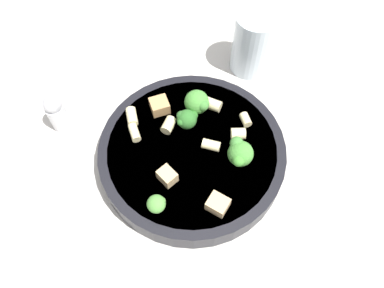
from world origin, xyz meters
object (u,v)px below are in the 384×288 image
Objects in this scene: rigatoni_5 at (246,120)px; broccoli_floret_3 at (240,153)px; chicken_chunk_0 at (160,106)px; pepper_shaker at (57,113)px; rigatoni_2 at (211,145)px; rigatoni_4 at (212,104)px; rigatoni_6 at (132,117)px; broccoli_floret_2 at (156,204)px; rigatoni_0 at (167,126)px; broccoli_floret_0 at (187,119)px; drinking_glass at (253,46)px; chicken_chunk_2 at (167,176)px; rigatoni_3 at (238,134)px; pasta_bowl at (192,153)px; broccoli_floret_1 at (198,103)px; rigatoni_1 at (134,133)px; chicken_chunk_1 at (218,204)px.

broccoli_floret_3 is at bearing 121.29° from rigatoni_5.
chicken_chunk_0 is 0.37× the size of pepper_shaker.
chicken_chunk_0 is at bearing -134.03° from pepper_shaker.
rigatoni_2 is (0.04, 0.01, -0.02)m from broccoli_floret_3.
rigatoni_4 is 1.01× the size of rigatoni_6.
rigatoni_0 is (0.08, -0.10, -0.01)m from broccoli_floret_2.
broccoli_floret_0 is 0.20m from drinking_glass.
drinking_glass reaches higher than chicken_chunk_0.
chicken_chunk_2 is at bearing 83.47° from rigatoni_2.
rigatoni_4 is 0.14m from chicken_chunk_2.
rigatoni_3 reaches higher than rigatoni_5.
broccoli_floret_0 is at bearing -34.16° from pasta_bowl.
drinking_glass is (-0.02, -0.20, 0.00)m from chicken_chunk_0.
rigatoni_6 is at bearing 15.51° from pasta_bowl.
pepper_shaker reaches higher than chicken_chunk_2.
broccoli_floret_1 reaches higher than rigatoni_6.
rigatoni_3 is (-0.00, -0.16, -0.01)m from broccoli_floret_2.
rigatoni_3 reaches higher than rigatoni_1.
rigatoni_6 reaches higher than rigatoni_1.
rigatoni_5 is 0.15m from chicken_chunk_1.
pepper_shaker is at bearing 66.65° from drinking_glass.
broccoli_floret_1 is at bearing -111.86° from rigatoni_1.
broccoli_floret_0 is 0.03m from broccoli_floret_1.
rigatoni_3 and rigatoni_4 have the same top height.
drinking_glass is at bearing -93.61° from rigatoni_1.
chicken_chunk_1 is at bearing -132.46° from broccoli_floret_2.
broccoli_floret_0 is at bearing -61.72° from broccoli_floret_2.
chicken_chunk_0 is at bearing -26.19° from rigatoni_0.
pepper_shaker is (0.22, 0.19, -0.01)m from rigatoni_5.
chicken_chunk_0 is (0.05, 0.04, -0.02)m from broccoli_floret_1.
broccoli_floret_3 reaches higher than rigatoni_5.
broccoli_floret_2 is at bearing 179.83° from pepper_shaker.
drinking_glass is (0.10, -0.15, 0.00)m from rigatoni_3.
broccoli_floret_3 is 1.70× the size of rigatoni_0.
chicken_chunk_0 is at bearing 20.98° from rigatoni_3.
rigatoni_5 is at bearing -128.01° from rigatoni_1.
rigatoni_1 is 0.37× the size of pepper_shaker.
rigatoni_4 is at bearing -25.59° from broccoli_floret_3.
broccoli_floret_0 is 0.08m from rigatoni_1.
broccoli_floret_3 reaches higher than rigatoni_6.
drinking_glass reaches higher than rigatoni_5.
chicken_chunk_0 is (0.04, -0.02, 0.00)m from rigatoni_0.
broccoli_floret_3 is 0.08m from chicken_chunk_1.
rigatoni_3 is 0.84× the size of chicken_chunk_2.
rigatoni_1 is 0.06m from chicken_chunk_0.
rigatoni_6 is (0.02, -0.02, 0.00)m from rigatoni_1.
rigatoni_3 is 0.19× the size of drinking_glass.
rigatoni_6 is at bearing 80.56° from drinking_glass.
chicken_chunk_1 is at bearing 161.67° from chicken_chunk_0.
drinking_glass is 1.53× the size of pepper_shaker.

